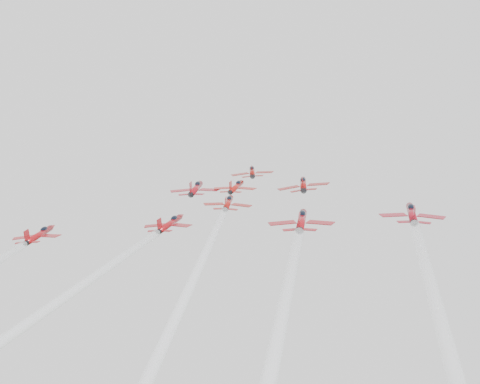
# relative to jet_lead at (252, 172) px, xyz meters

# --- Properties ---
(jet_lead) EXTENTS (9.74, 12.83, 6.97)m
(jet_lead) POSITION_rel_jet_lead_xyz_m (0.00, 0.00, 0.00)
(jet_lead) COLOR maroon
(jet_row2_left) EXTENTS (10.51, 13.84, 7.51)m
(jet_row2_left) POSITION_rel_jet_lead_xyz_m (-9.70, -14.46, -6.97)
(jet_row2_left) COLOR maroon
(jet_row2_center) EXTENTS (8.99, 11.83, 6.42)m
(jet_row2_center) POSITION_rel_jet_lead_xyz_m (-1.31, -14.33, -6.92)
(jet_row2_center) COLOR #AC1610
(jet_row2_right) EXTENTS (10.51, 13.84, 7.52)m
(jet_row2_right) POSITION_rel_jet_lead_xyz_m (12.48, -14.55, -7.01)
(jet_row2_right) COLOR maroon
(jet_center) EXTENTS (9.02, 88.46, 43.49)m
(jet_center) POSITION_rel_jet_lead_xyz_m (-0.58, -66.44, -32.13)
(jet_center) COLOR #9D120F
(jet_rear_left) EXTENTS (8.44, 82.86, 40.74)m
(jet_rear_left) POSITION_rel_jet_lead_xyz_m (-8.17, -76.19, -36.83)
(jet_rear_left) COLOR maroon
(jet_rear_right) EXTENTS (10.67, 104.70, 51.48)m
(jet_rear_right) POSITION_rel_jet_lead_xyz_m (13.72, -86.40, -41.75)
(jet_rear_right) COLOR maroon
(jet_rear_farright) EXTENTS (10.31, 101.17, 49.74)m
(jet_rear_farright) POSITION_rel_jet_lead_xyz_m (31.10, -82.87, -40.05)
(jet_rear_farright) COLOR maroon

